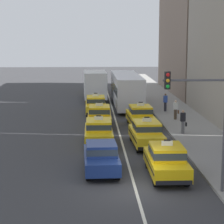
{
  "coord_description": "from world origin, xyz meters",
  "views": [
    {
      "loc": [
        -2.04,
        -20.06,
        7.17
      ],
      "look_at": [
        -0.46,
        13.83,
        1.3
      ],
      "focal_mm": 72.39,
      "sensor_mm": 36.0,
      "label": 1
    }
  ],
  "objects_px": {
    "taxi_left_fourth": "(96,105)",
    "taxi_right_nearest": "(166,160)",
    "bus_right_fourth": "(126,89)",
    "pedestrian_by_storefront": "(165,102)",
    "taxi_left_third": "(99,116)",
    "box_truck_left_fifth": "(95,85)",
    "sedan_left_nearest": "(101,156)",
    "pedestrian_near_crosswalk": "(176,110)",
    "pedestrian_trailing": "(183,122)",
    "taxi_left_second": "(99,131)",
    "taxi_left_sixth": "(95,85)",
    "traffic_light_pole": "(204,112)",
    "taxi_right_second": "(146,133)",
    "taxi_right_third": "(140,115)"
  },
  "relations": [
    {
      "from": "taxi_left_third",
      "to": "bus_right_fourth",
      "type": "relative_size",
      "value": 0.41
    },
    {
      "from": "taxi_left_second",
      "to": "box_truck_left_fifth",
      "type": "distance_m",
      "value": 19.5
    },
    {
      "from": "taxi_left_fourth",
      "to": "taxi_right_nearest",
      "type": "bearing_deg",
      "value": -79.55
    },
    {
      "from": "taxi_left_second",
      "to": "pedestrian_near_crosswalk",
      "type": "height_order",
      "value": "taxi_left_second"
    },
    {
      "from": "taxi_left_second",
      "to": "taxi_left_sixth",
      "type": "xyz_separation_m",
      "value": [
        -0.04,
        26.95,
        0.0
      ]
    },
    {
      "from": "pedestrian_by_storefront",
      "to": "pedestrian_near_crosswalk",
      "type": "bearing_deg",
      "value": -87.26
    },
    {
      "from": "pedestrian_near_crosswalk",
      "to": "pedestrian_by_storefront",
      "type": "height_order",
      "value": "pedestrian_by_storefront"
    },
    {
      "from": "taxi_left_second",
      "to": "traffic_light_pole",
      "type": "xyz_separation_m",
      "value": [
        4.46,
        -9.7,
        2.94
      ]
    },
    {
      "from": "sedan_left_nearest",
      "to": "pedestrian_by_storefront",
      "type": "distance_m",
      "value": 18.96
    },
    {
      "from": "taxi_left_second",
      "to": "taxi_left_fourth",
      "type": "xyz_separation_m",
      "value": [
        -0.08,
        11.35,
        0.0
      ]
    },
    {
      "from": "bus_right_fourth",
      "to": "pedestrian_by_storefront",
      "type": "distance_m",
      "value": 5.04
    },
    {
      "from": "pedestrian_trailing",
      "to": "traffic_light_pole",
      "type": "height_order",
      "value": "traffic_light_pole"
    },
    {
      "from": "pedestrian_near_crosswalk",
      "to": "pedestrian_trailing",
      "type": "distance_m",
      "value": 5.42
    },
    {
      "from": "sedan_left_nearest",
      "to": "taxi_left_sixth",
      "type": "height_order",
      "value": "taxi_left_sixth"
    },
    {
      "from": "pedestrian_by_storefront",
      "to": "pedestrian_trailing",
      "type": "bearing_deg",
      "value": -91.72
    },
    {
      "from": "pedestrian_near_crosswalk",
      "to": "taxi_right_nearest",
      "type": "bearing_deg",
      "value": -102.33
    },
    {
      "from": "taxi_left_third",
      "to": "taxi_right_second",
      "type": "height_order",
      "value": "same"
    },
    {
      "from": "taxi_right_third",
      "to": "traffic_light_pole",
      "type": "distance_m",
      "value": 15.71
    },
    {
      "from": "sedan_left_nearest",
      "to": "bus_right_fourth",
      "type": "distance_m",
      "value": 21.81
    },
    {
      "from": "sedan_left_nearest",
      "to": "taxi_right_nearest",
      "type": "relative_size",
      "value": 0.95
    },
    {
      "from": "pedestrian_near_crosswalk",
      "to": "taxi_left_third",
      "type": "bearing_deg",
      "value": -162.79
    },
    {
      "from": "taxi_left_third",
      "to": "box_truck_left_fifth",
      "type": "distance_m",
      "value": 13.72
    },
    {
      "from": "sedan_left_nearest",
      "to": "taxi_right_second",
      "type": "distance_m",
      "value": 6.14
    },
    {
      "from": "sedan_left_nearest",
      "to": "taxi_right_second",
      "type": "relative_size",
      "value": 0.94
    },
    {
      "from": "taxi_left_second",
      "to": "bus_right_fourth",
      "type": "distance_m",
      "value": 15.86
    },
    {
      "from": "taxi_right_nearest",
      "to": "pedestrian_near_crosswalk",
      "type": "height_order",
      "value": "taxi_right_nearest"
    },
    {
      "from": "taxi_right_nearest",
      "to": "taxi_right_second",
      "type": "distance_m",
      "value": 6.32
    },
    {
      "from": "box_truck_left_fifth",
      "to": "taxi_left_sixth",
      "type": "bearing_deg",
      "value": 89.79
    },
    {
      "from": "taxi_right_second",
      "to": "pedestrian_trailing",
      "type": "xyz_separation_m",
      "value": [
        2.99,
        3.07,
        0.13
      ]
    },
    {
      "from": "taxi_left_second",
      "to": "pedestrian_by_storefront",
      "type": "height_order",
      "value": "taxi_left_second"
    },
    {
      "from": "box_truck_left_fifth",
      "to": "bus_right_fourth",
      "type": "xyz_separation_m",
      "value": [
        3.11,
        -3.94,
        0.04
      ]
    },
    {
      "from": "taxi_left_third",
      "to": "traffic_light_pole",
      "type": "xyz_separation_m",
      "value": [
        4.29,
        -15.5,
        2.94
      ]
    },
    {
      "from": "sedan_left_nearest",
      "to": "pedestrian_near_crosswalk",
      "type": "bearing_deg",
      "value": 64.75
    },
    {
      "from": "taxi_left_sixth",
      "to": "taxi_right_nearest",
      "type": "xyz_separation_m",
      "value": [
        3.35,
        -33.96,
        0.0
      ]
    },
    {
      "from": "taxi_left_third",
      "to": "pedestrian_near_crosswalk",
      "type": "distance_m",
      "value": 6.68
    },
    {
      "from": "sedan_left_nearest",
      "to": "pedestrian_near_crosswalk",
      "type": "height_order",
      "value": "pedestrian_near_crosswalk"
    },
    {
      "from": "pedestrian_trailing",
      "to": "taxi_right_third",
      "type": "bearing_deg",
      "value": 129.07
    },
    {
      "from": "taxi_left_second",
      "to": "taxi_left_fourth",
      "type": "relative_size",
      "value": 1.0
    },
    {
      "from": "sedan_left_nearest",
      "to": "taxi_left_second",
      "type": "distance_m",
      "value": 6.04
    },
    {
      "from": "taxi_left_fourth",
      "to": "pedestrian_by_storefront",
      "type": "xyz_separation_m",
      "value": [
        6.43,
        0.49,
        0.1
      ]
    },
    {
      "from": "taxi_left_third",
      "to": "taxi_right_third",
      "type": "relative_size",
      "value": 1.0
    },
    {
      "from": "taxi_left_fourth",
      "to": "taxi_left_sixth",
      "type": "distance_m",
      "value": 15.6
    },
    {
      "from": "traffic_light_pole",
      "to": "taxi_right_second",
      "type": "bearing_deg",
      "value": 98.75
    },
    {
      "from": "pedestrian_by_storefront",
      "to": "taxi_left_sixth",
      "type": "bearing_deg",
      "value": 112.93
    },
    {
      "from": "taxi_left_fourth",
      "to": "taxi_right_second",
      "type": "distance_m",
      "value": 12.45
    },
    {
      "from": "box_truck_left_fifth",
      "to": "pedestrian_near_crosswalk",
      "type": "bearing_deg",
      "value": -60.54
    },
    {
      "from": "taxi_right_third",
      "to": "box_truck_left_fifth",
      "type": "bearing_deg",
      "value": 104.01
    },
    {
      "from": "traffic_light_pole",
      "to": "pedestrian_near_crosswalk",
      "type": "bearing_deg",
      "value": 83.19
    },
    {
      "from": "bus_right_fourth",
      "to": "box_truck_left_fifth",
      "type": "bearing_deg",
      "value": 128.27
    },
    {
      "from": "taxi_left_third",
      "to": "taxi_right_nearest",
      "type": "xyz_separation_m",
      "value": [
        3.15,
        -12.81,
        0.0
      ]
    }
  ]
}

